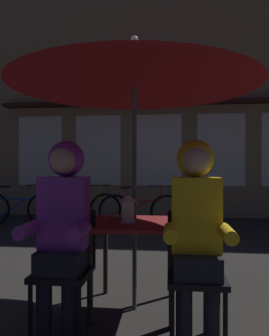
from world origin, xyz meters
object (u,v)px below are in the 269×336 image
object	(u,v)px
chair_right	(195,266)
bicycle_nearest	(18,208)
bicycle_second	(81,208)
book	(121,217)
cafe_table	(134,234)
lantern	(128,208)
person_left_hooded	(63,216)
person_right_hooded	(196,218)
patio_umbrella	(134,66)
chair_left	(66,262)
bicycle_third	(141,210)

from	to	relation	value
chair_right	bicycle_nearest	bearing A→B (deg)	129.04
bicycle_second	book	world-z (taller)	bicycle_second
book	cafe_table	bearing A→B (deg)	-51.55
lantern	chair_right	xyz separation A→B (m)	(0.53, -0.31, -0.37)
book	person_left_hooded	bearing A→B (deg)	-121.96
person_right_hooded	bicycle_nearest	bearing A→B (deg)	128.64
book	lantern	bearing A→B (deg)	-69.61
patio_umbrella	book	size ratio (longest dim) A/B	11.55
lantern	chair_right	world-z (taller)	lantern
lantern	chair_left	xyz separation A→B (m)	(-0.43, -0.31, -0.37)
cafe_table	bicycle_third	bearing A→B (deg)	94.16
lantern	bicycle_nearest	size ratio (longest dim) A/B	0.14
bicycle_second	patio_umbrella	bearing A→B (deg)	-68.27
cafe_table	chair_left	xyz separation A→B (m)	(-0.48, -0.37, -0.15)
chair_left	bicycle_third	distance (m)	4.00
person_left_hooded	cafe_table	bearing A→B (deg)	41.57
chair_right	book	size ratio (longest dim) A/B	4.35
patio_umbrella	bicycle_nearest	bearing A→B (deg)	127.28
cafe_table	person_left_hooded	size ratio (longest dim) A/B	0.53
person_left_hooded	bicycle_nearest	bearing A→B (deg)	119.43
person_right_hooded	bicycle_second	size ratio (longest dim) A/B	0.83
chair_left	bicycle_nearest	distance (m)	4.63
cafe_table	bicycle_second	distance (m)	4.12
bicycle_third	chair_right	bearing A→B (deg)	-79.44
patio_umbrella	book	world-z (taller)	patio_umbrella
person_left_hooded	bicycle_nearest	size ratio (longest dim) A/B	0.83
person_left_hooded	bicycle_third	size ratio (longest dim) A/B	0.83
bicycle_nearest	chair_left	bearing A→B (deg)	-60.23
bicycle_nearest	bicycle_third	xyz separation A→B (m)	(2.52, -0.03, 0.00)
person_left_hooded	bicycle_nearest	distance (m)	4.71
person_left_hooded	bicycle_second	size ratio (longest dim) A/B	0.83
chair_left	book	world-z (taller)	chair_left
cafe_table	book	world-z (taller)	book
person_right_hooded	bicycle_nearest	xyz separation A→B (m)	(-3.26, 4.08, -0.50)
person_right_hooded	bicycle_third	size ratio (longest dim) A/B	0.83
cafe_table	bicycle_second	xyz separation A→B (m)	(-1.52, 3.82, -0.29)
cafe_table	book	bearing A→B (deg)	129.93
chair_right	chair_left	bearing A→B (deg)	180.00
chair_left	book	size ratio (longest dim) A/B	4.35
person_left_hooded	bicycle_second	world-z (taller)	person_left_hooded
chair_right	person_left_hooded	distance (m)	1.03
cafe_table	bicycle_second	bearing A→B (deg)	111.73
patio_umbrella	chair_right	xyz separation A→B (m)	(0.48, -0.37, -1.57)
book	bicycle_third	bearing A→B (deg)	90.65
bicycle_third	bicycle_nearest	bearing A→B (deg)	179.26
chair_right	patio_umbrella	bearing A→B (deg)	142.45
cafe_table	lantern	xyz separation A→B (m)	(-0.05, -0.06, 0.22)
bicycle_nearest	bicycle_second	distance (m)	1.27
lantern	bicycle_third	size ratio (longest dim) A/B	0.14
lantern	chair_right	bearing A→B (deg)	-30.61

